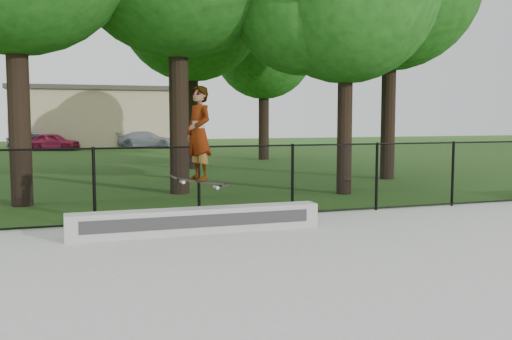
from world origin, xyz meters
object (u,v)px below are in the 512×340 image
at_px(grind_ledge, 197,221).
at_px(car_a, 54,142).
at_px(skater_airborne, 199,135).
at_px(car_b, 35,141).
at_px(car_c, 147,140).

height_order(grind_ledge, car_a, car_a).
relative_size(grind_ledge, car_a, 1.37).
xyz_separation_m(car_a, skater_airborne, (2.92, -29.15, 1.24)).
bearing_deg(car_b, car_c, -99.36).
bearing_deg(grind_ledge, car_a, 95.71).
bearing_deg(skater_airborne, grind_ledge, 96.25).
height_order(car_a, car_b, car_b).
bearing_deg(car_a, skater_airborne, -152.79).
xyz_separation_m(car_c, skater_airborne, (-3.17, -30.19, 1.22)).
bearing_deg(skater_airborne, car_c, 84.01).
distance_m(grind_ledge, skater_airborne, 1.52).
bearing_deg(car_a, car_c, -58.82).
height_order(car_a, skater_airborne, skater_airborne).
bearing_deg(car_c, car_b, 111.72).
height_order(car_b, car_c, car_c).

